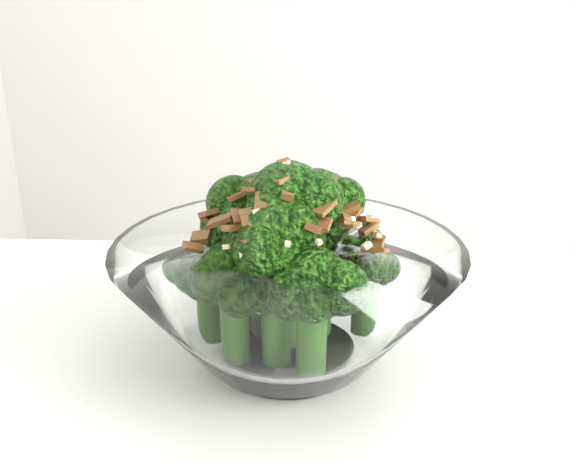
# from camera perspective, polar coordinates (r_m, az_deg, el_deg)

# --- Properties ---
(broccoli_dish) EXTENTS (0.23, 0.23, 0.15)m
(broccoli_dish) POSITION_cam_1_polar(r_m,az_deg,el_deg) (0.43, -0.13, -5.12)
(broccoli_dish) COLOR white
(broccoli_dish) RESTS_ON table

